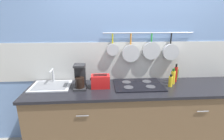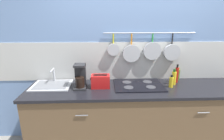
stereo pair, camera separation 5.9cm
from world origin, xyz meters
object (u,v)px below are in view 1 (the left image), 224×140
at_px(toaster, 100,81).
at_px(bottle_dish_soap, 171,81).
at_px(bottle_olive_oil, 177,74).
at_px(coffee_maker, 80,78).
at_px(bottle_hot_sauce, 176,74).
at_px(bottle_cooking_wine, 173,77).

height_order(toaster, bottle_dish_soap, toaster).
xyz_separation_m(bottle_dish_soap, bottle_olive_oil, (0.19, 0.26, 0.01)).
bearing_deg(bottle_dish_soap, coffee_maker, 177.68).
distance_m(coffee_maker, bottle_hot_sauce, 1.30).
bearing_deg(bottle_olive_oil, bottle_cooking_wine, -126.71).
distance_m(bottle_dish_soap, bottle_cooking_wine, 0.12).
bearing_deg(toaster, bottle_olive_oil, 11.78).
relative_size(bottle_dish_soap, bottle_olive_oil, 0.88).
bearing_deg(bottle_cooking_wine, toaster, -176.36).
distance_m(bottle_cooking_wine, bottle_olive_oil, 0.21).
bearing_deg(coffee_maker, bottle_cooking_wine, 2.19).
bearing_deg(coffee_maker, bottle_hot_sauce, 5.29).
xyz_separation_m(coffee_maker, bottle_cooking_wine, (1.23, 0.05, -0.03)).
height_order(bottle_cooking_wine, bottle_hot_sauce, bottle_hot_sauce).
distance_m(coffee_maker, toaster, 0.26).
xyz_separation_m(bottle_cooking_wine, bottle_hot_sauce, (0.07, 0.07, 0.02)).
bearing_deg(coffee_maker, bottle_dish_soap, -2.32).
height_order(toaster, bottle_olive_oil, bottle_olive_oil).
distance_m(coffee_maker, bottle_olive_oil, 1.37).
height_order(bottle_dish_soap, bottle_hot_sauce, bottle_hot_sauce).
distance_m(bottle_cooking_wine, bottle_hot_sauce, 0.10).
height_order(bottle_cooking_wine, bottle_olive_oil, bottle_cooking_wine).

